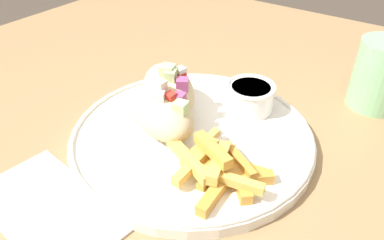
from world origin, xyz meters
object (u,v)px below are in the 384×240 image
(pita_sandwich_far, at_px, (169,91))
(water_glass, at_px, (380,78))
(plate, at_px, (192,135))
(sauce_ramekin, at_px, (250,96))
(pita_sandwich_near, at_px, (163,110))
(fries_pile, at_px, (219,167))

(pita_sandwich_far, bearing_deg, water_glass, 81.00)
(plate, height_order, sauce_ramekin, sauce_ramekin)
(plate, xyz_separation_m, pita_sandwich_near, (-0.04, -0.01, 0.03))
(pita_sandwich_far, bearing_deg, sauce_ramekin, 76.14)
(pita_sandwich_near, relative_size, water_glass, 1.39)
(pita_sandwich_near, relative_size, fries_pile, 1.05)
(plate, distance_m, pita_sandwich_far, 0.07)
(sauce_ramekin, height_order, water_glass, water_glass)
(pita_sandwich_near, distance_m, pita_sandwich_far, 0.04)
(fries_pile, height_order, sauce_ramekin, sauce_ramekin)
(plate, bearing_deg, pita_sandwich_near, -160.64)
(fries_pile, bearing_deg, plate, 146.96)
(sauce_ramekin, relative_size, water_glass, 0.69)
(pita_sandwich_near, xyz_separation_m, fries_pile, (0.11, -0.03, -0.02))
(fries_pile, bearing_deg, water_glass, 70.22)
(pita_sandwich_far, bearing_deg, fries_pile, 9.50)
(plate, relative_size, fries_pile, 2.35)
(plate, height_order, water_glass, water_glass)
(water_glass, bearing_deg, pita_sandwich_near, -130.10)
(pita_sandwich_near, relative_size, pita_sandwich_far, 1.04)
(pita_sandwich_far, relative_size, water_glass, 1.33)
(pita_sandwich_near, xyz_separation_m, pita_sandwich_far, (-0.02, 0.04, 0.00))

